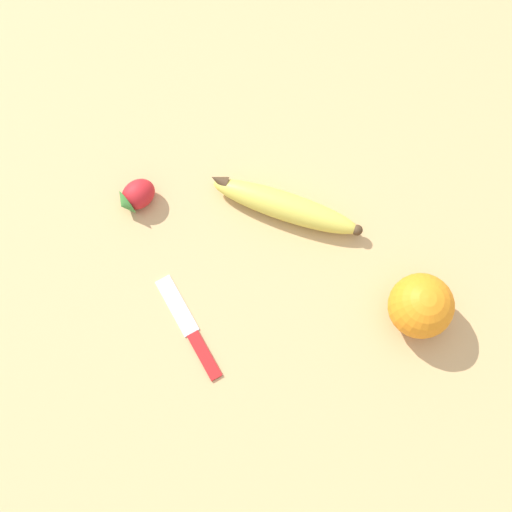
% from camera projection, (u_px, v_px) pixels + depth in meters
% --- Properties ---
extents(ground_plane, '(3.00, 3.00, 0.00)m').
position_uv_depth(ground_plane, '(267.00, 259.00, 0.97)').
color(ground_plane, tan).
extents(banana, '(0.19, 0.16, 0.04)m').
position_uv_depth(banana, '(284.00, 206.00, 0.97)').
color(banana, '#DBCC4C').
rests_on(banana, ground_plane).
extents(orange, '(0.08, 0.08, 0.08)m').
position_uv_depth(orange, '(421.00, 306.00, 0.91)').
color(orange, orange).
rests_on(orange, ground_plane).
extents(strawberry, '(0.04, 0.06, 0.04)m').
position_uv_depth(strawberry, '(136.00, 196.00, 0.98)').
color(strawberry, red).
rests_on(strawberry, ground_plane).
extents(paring_knife, '(0.15, 0.03, 0.01)m').
position_uv_depth(paring_knife, '(191.00, 331.00, 0.94)').
color(paring_knife, silver).
rests_on(paring_knife, ground_plane).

